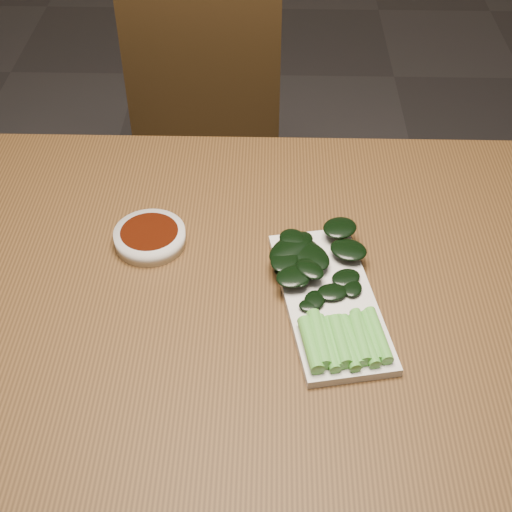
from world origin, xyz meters
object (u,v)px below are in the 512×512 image
serving_plate (329,300)px  table (252,312)px  sauce_bowl (150,237)px  gai_lan (322,290)px  chair_far (203,165)px

serving_plate → table: bearing=159.8°
sauce_bowl → gai_lan: 0.30m
chair_far → sauce_bowl: 0.65m
serving_plate → sauce_bowl: bearing=156.1°
chair_far → serving_plate: 0.81m
chair_far → serving_plate: (0.26, -0.71, 0.27)m
sauce_bowl → gai_lan: gai_lan is taller
sauce_bowl → gai_lan: bearing=-24.5°
table → chair_far: size_ratio=1.57×
sauce_bowl → gai_lan: (0.27, -0.13, 0.01)m
table → chair_far: chair_far is taller
table → serving_plate: 0.15m
sauce_bowl → serving_plate: (0.29, -0.13, -0.01)m
table → serving_plate: serving_plate is taller
chair_far → gai_lan: bearing=-70.5°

